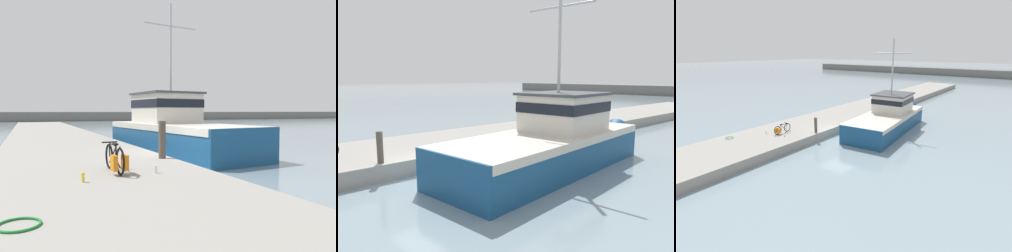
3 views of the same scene
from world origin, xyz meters
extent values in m
plane|color=gray|center=(0.00, 0.00, 0.00)|extent=(320.00, 320.00, 0.00)
cube|color=gray|center=(-3.84, 0.00, 0.36)|extent=(5.77, 80.00, 0.72)
cube|color=navy|center=(2.14, 4.71, 0.82)|extent=(4.84, 11.30, 1.65)
cone|color=navy|center=(1.47, 11.15, 0.82)|extent=(1.76, 2.13, 1.56)
cube|color=beige|center=(2.14, 4.71, 1.48)|extent=(4.89, 11.09, 0.33)
cube|color=beige|center=(2.00, 6.08, 2.47)|extent=(3.32, 3.66, 1.66)
cube|color=black|center=(2.00, 6.08, 2.76)|extent=(3.38, 3.73, 0.46)
cube|color=#3D4247|center=(2.00, 6.08, 3.36)|extent=(3.58, 3.95, 0.12)
cylinder|color=#B2B2B7|center=(2.05, 5.57, 5.93)|extent=(0.14, 0.14, 5.02)
cylinder|color=#B2B2B7|center=(2.05, 5.57, 7.19)|extent=(3.35, 0.44, 0.10)
torus|color=black|center=(-3.45, -3.74, 1.07)|extent=(0.07, 0.71, 0.70)
torus|color=black|center=(-3.48, -2.67, 1.07)|extent=(0.07, 0.71, 0.70)
cylinder|color=black|center=(-3.46, -3.57, 0.99)|extent=(0.04, 0.36, 0.19)
cylinder|color=black|center=(-3.46, -3.34, 1.17)|extent=(0.04, 0.14, 0.54)
cylinder|color=black|center=(-3.46, -3.52, 1.25)|extent=(0.05, 0.48, 0.40)
cylinder|color=black|center=(-3.47, -3.07, 1.17)|extent=(0.05, 0.68, 0.54)
cylinder|color=black|center=(-3.47, -3.01, 1.43)|extent=(0.05, 0.55, 0.05)
cylinder|color=black|center=(-3.48, -2.71, 1.24)|extent=(0.04, 0.10, 0.36)
cylinder|color=black|center=(-3.48, -2.74, 1.47)|extent=(0.44, 0.05, 0.04)
cube|color=black|center=(-3.46, -3.32, 1.47)|extent=(0.11, 0.24, 0.05)
cube|color=orange|center=(-3.59, -3.70, 1.03)|extent=(0.13, 0.32, 0.39)
cube|color=orange|center=(-3.31, -3.69, 1.03)|extent=(0.13, 0.32, 0.39)
cylinder|color=#51473D|center=(-1.34, -1.38, 1.36)|extent=(0.25, 0.25, 1.28)
torus|color=#197A2D|center=(-5.72, -6.71, 0.74)|extent=(0.62, 0.62, 0.04)
cylinder|color=silver|center=(-2.51, -3.80, 0.82)|extent=(0.07, 0.07, 0.20)
cylinder|color=yellow|center=(-4.43, -4.16, 0.83)|extent=(0.07, 0.07, 0.22)
camera|label=1|loc=(-5.59, -11.70, 2.33)|focal=35.00mm
camera|label=2|loc=(11.52, -6.21, 4.17)|focal=35.00mm
camera|label=3|loc=(13.45, -16.87, 7.44)|focal=28.00mm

